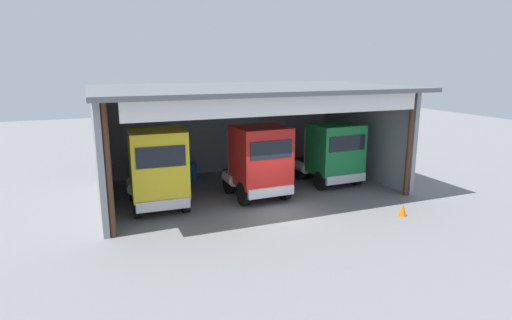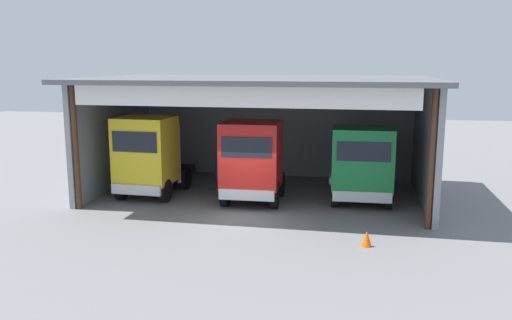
{
  "view_description": "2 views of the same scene",
  "coord_description": "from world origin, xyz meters",
  "views": [
    {
      "loc": [
        -7.66,
        -15.98,
        6.52
      ],
      "look_at": [
        0.0,
        2.98,
        1.84
      ],
      "focal_mm": 29.37,
      "sensor_mm": 36.0,
      "label": 1
    },
    {
      "loc": [
        4.46,
        -19.57,
        6.13
      ],
      "look_at": [
        0.0,
        2.98,
        1.84
      ],
      "focal_mm": 36.85,
      "sensor_mm": 36.0,
      "label": 2
    }
  ],
  "objects": [
    {
      "name": "ground_plane",
      "position": [
        0.0,
        0.0,
        0.0
      ],
      "size": [
        80.0,
        80.0,
        0.0
      ],
      "primitive_type": "plane",
      "color": "slate",
      "rests_on": "ground"
    },
    {
      "name": "workshop_shed",
      "position": [
        0.0,
        5.02,
        3.8
      ],
      "size": [
        15.32,
        9.72,
        5.47
      ],
      "color": "gray",
      "rests_on": "ground"
    },
    {
      "name": "truck_yellow_yard_outside",
      "position": [
        -4.94,
        2.66,
        1.91
      ],
      "size": [
        2.62,
        5.24,
        3.73
      ],
      "rotation": [
        0.0,
        0.0,
        3.11
      ],
      "color": "yellow",
      "rests_on": "ground"
    },
    {
      "name": "truck_red_center_right_bay",
      "position": [
        -0.08,
        2.48,
        1.93
      ],
      "size": [
        2.7,
        4.37,
        3.63
      ],
      "rotation": [
        0.0,
        0.0,
        3.17
      ],
      "color": "red",
      "rests_on": "ground"
    },
    {
      "name": "truck_green_center_bay",
      "position": [
        4.62,
        3.34,
        1.75
      ],
      "size": [
        2.8,
        4.92,
        3.4
      ],
      "rotation": [
        0.0,
        0.0,
        3.17
      ],
      "color": "#197F3D",
      "rests_on": "ground"
    },
    {
      "name": "oil_drum",
      "position": [
        -2.34,
        7.48,
        0.46
      ],
      "size": [
        0.58,
        0.58,
        0.93
      ],
      "primitive_type": "cylinder",
      "color": "#194CB2",
      "rests_on": "ground"
    },
    {
      "name": "tool_cart",
      "position": [
        -2.55,
        7.08,
        0.5
      ],
      "size": [
        0.9,
        0.6,
        1.0
      ],
      "primitive_type": "cube",
      "color": "#1E59A5",
      "rests_on": "ground"
    },
    {
      "name": "traffic_cone",
      "position": [
        4.84,
        -2.25,
        0.28
      ],
      "size": [
        0.36,
        0.36,
        0.56
      ],
      "primitive_type": "cone",
      "color": "orange",
      "rests_on": "ground"
    }
  ]
}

